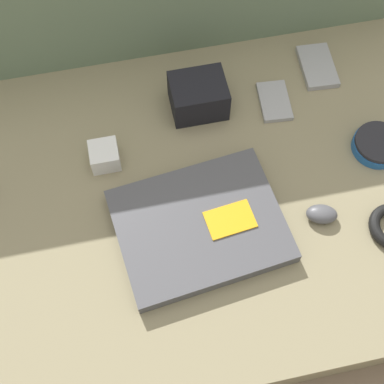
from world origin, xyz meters
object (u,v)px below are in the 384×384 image
phone_silver (317,66)px  speaker_puck (378,145)px  phone_black (274,101)px  computer_mouse (322,214)px  camera_pouch (198,96)px  laptop (201,226)px  charger_brick (105,156)px

phone_silver → speaker_puck: bearing=-73.0°
phone_black → computer_mouse: bearing=-82.6°
phone_silver → phone_black: (-0.12, -0.07, -0.00)m
computer_mouse → camera_pouch: bearing=136.5°
laptop → charger_brick: charger_brick is taller
phone_silver → computer_mouse: bearing=-103.5°
charger_brick → laptop: bearing=-49.7°
computer_mouse → charger_brick: charger_brick is taller
speaker_puck → phone_silver: bearing=103.6°
speaker_puck → phone_black: 0.23m
speaker_puck → camera_pouch: bearing=152.2°
charger_brick → computer_mouse: bearing=-28.2°
camera_pouch → speaker_puck: bearing=-27.8°
laptop → phone_silver: laptop is taller
laptop → camera_pouch: (0.06, 0.28, 0.02)m
computer_mouse → charger_brick: (-0.39, 0.21, 0.01)m
computer_mouse → phone_silver: size_ratio=0.56×
camera_pouch → phone_black: bearing=-8.1°
laptop → speaker_puck: 0.41m
laptop → computer_mouse: size_ratio=4.87×
phone_black → charger_brick: (-0.38, -0.07, 0.02)m
phone_black → camera_pouch: size_ratio=0.92×
computer_mouse → phone_black: (-0.01, 0.28, -0.01)m
speaker_puck → phone_silver: 0.23m
laptop → camera_pouch: 0.29m
phone_silver → charger_brick: (-0.50, -0.14, 0.02)m
computer_mouse → camera_pouch: camera_pouch is taller
speaker_puck → phone_silver: (-0.06, 0.23, -0.01)m
computer_mouse → phone_black: 0.28m
phone_black → camera_pouch: camera_pouch is taller
computer_mouse → charger_brick: bearing=168.1°
computer_mouse → speaker_puck: size_ratio=0.67×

